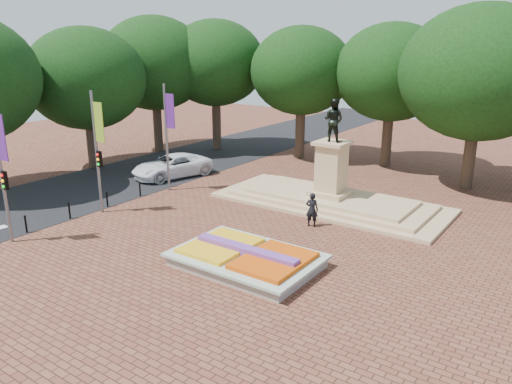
{
  "coord_description": "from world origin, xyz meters",
  "views": [
    {
      "loc": [
        13.04,
        -18.3,
        9.6
      ],
      "look_at": [
        -0.99,
        1.57,
        2.2
      ],
      "focal_mm": 35.0,
      "sensor_mm": 36.0,
      "label": 1
    }
  ],
  "objects": [
    {
      "name": "flower_bed",
      "position": [
        1.03,
        -2.0,
        0.38
      ],
      "size": [
        6.3,
        4.3,
        0.91
      ],
      "color": "gray",
      "rests_on": "ground"
    },
    {
      "name": "van",
      "position": [
        -12.41,
        7.06,
        0.82
      ],
      "size": [
        4.24,
        6.4,
        1.63
      ],
      "primitive_type": "imported",
      "rotation": [
        0.0,
        0.0,
        -0.28
      ],
      "color": "white",
      "rests_on": "ground"
    },
    {
      "name": "tree_row_street",
      "position": [
        -19.5,
        4.67,
        6.39
      ],
      "size": [
        8.4,
        25.4,
        9.98
      ],
      "color": "#3C2B20",
      "rests_on": "ground"
    },
    {
      "name": "banner_poles",
      "position": [
        -10.08,
        -1.31,
        3.88
      ],
      "size": [
        0.88,
        11.17,
        7.0
      ],
      "color": "slate",
      "rests_on": "ground"
    },
    {
      "name": "monument",
      "position": [
        0.0,
        8.0,
        0.88
      ],
      "size": [
        14.0,
        6.0,
        6.4
      ],
      "color": "tan",
      "rests_on": "ground"
    },
    {
      "name": "pedestrian",
      "position": [
        0.94,
        4.02,
        0.94
      ],
      "size": [
        0.78,
        0.62,
        1.88
      ],
      "primitive_type": "imported",
      "rotation": [
        0.0,
        0.0,
        3.41
      ],
      "color": "black",
      "rests_on": "ground"
    },
    {
      "name": "bollard_row",
      "position": [
        -10.7,
        -1.5,
        0.53
      ],
      "size": [
        0.12,
        13.12,
        0.98
      ],
      "color": "black",
      "rests_on": "ground"
    },
    {
      "name": "tree_row_back",
      "position": [
        2.33,
        18.0,
        6.67
      ],
      "size": [
        44.8,
        8.8,
        10.43
      ],
      "color": "#3C2B20",
      "rests_on": "ground"
    },
    {
      "name": "ground",
      "position": [
        0.0,
        0.0,
        0.0
      ],
      "size": [
        90.0,
        90.0,
        0.0
      ],
      "primitive_type": "plane",
      "color": "brown",
      "rests_on": "ground"
    },
    {
      "name": "asphalt_street",
      "position": [
        -15.0,
        5.0,
        0.01
      ],
      "size": [
        9.0,
        90.0,
        0.02
      ],
      "primitive_type": "cube",
      "color": "black",
      "rests_on": "ground"
    }
  ]
}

